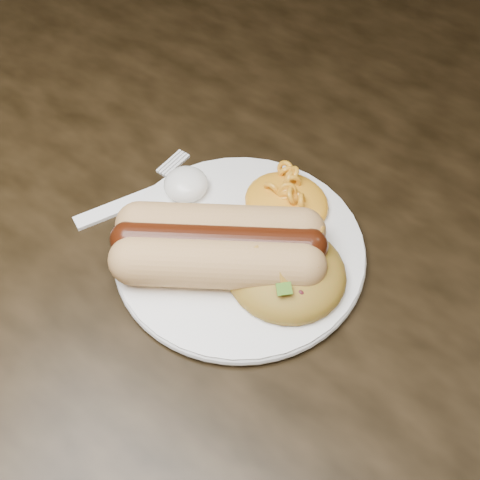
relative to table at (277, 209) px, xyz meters
The scene contains 8 objects.
floor 0.66m from the table, ahead, with size 4.00×4.00×0.00m, color #342811.
table is the anchor object (origin of this frame).
plate 0.17m from the table, 70.19° to the right, with size 0.21×0.21×0.01m, color white.
hotdog 0.20m from the table, 74.83° to the right, with size 0.14×0.14×0.04m.
mac_and_cheese 0.15m from the table, 51.94° to the right, with size 0.08×0.07×0.03m, color gold.
sour_cream 0.16m from the table, 106.87° to the right, with size 0.04×0.04×0.02m, color white.
taco_salad 0.20m from the table, 53.87° to the right, with size 0.10×0.10×0.04m.
fork 0.19m from the table, 115.90° to the right, with size 0.02×0.16×0.00m, color white.
Camera 1 is at (0.25, -0.40, 1.22)m, focal length 50.00 mm.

